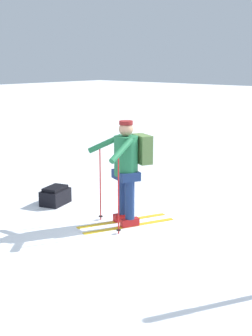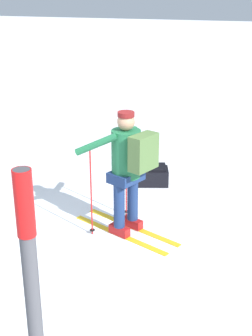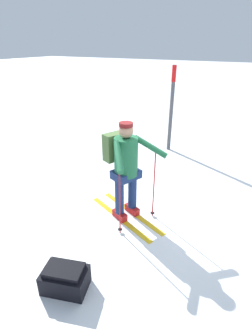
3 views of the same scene
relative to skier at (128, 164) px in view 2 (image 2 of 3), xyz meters
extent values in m
plane|color=white|center=(0.67, 0.61, -1.01)|extent=(80.00, 80.00, 0.00)
cube|color=gold|center=(0.09, 0.12, -1.00)|extent=(1.51, 0.71, 0.01)
cube|color=red|center=(0.09, 0.12, -0.94)|extent=(0.32, 0.22, 0.12)
cylinder|color=navy|center=(0.09, 0.12, -0.53)|extent=(0.15, 0.15, 0.70)
cube|color=gold|center=(-0.02, -0.14, -1.00)|extent=(1.51, 0.71, 0.01)
cube|color=red|center=(-0.02, -0.14, -0.94)|extent=(0.32, 0.22, 0.12)
cylinder|color=navy|center=(-0.02, -0.14, -0.53)|extent=(0.15, 0.15, 0.70)
cube|color=navy|center=(0.03, -0.01, -0.18)|extent=(0.47, 0.52, 0.14)
cylinder|color=#1E663D|center=(0.03, -0.01, 0.13)|extent=(0.38, 0.38, 0.63)
sphere|color=tan|center=(0.03, -0.01, 0.56)|extent=(0.23, 0.23, 0.23)
cylinder|color=maroon|center=(0.03, -0.01, 0.66)|extent=(0.22, 0.22, 0.06)
cube|color=#4C6B38|center=(-0.23, 0.10, 0.22)|extent=(0.33, 0.44, 0.46)
cylinder|color=red|center=(0.45, 0.20, -0.38)|extent=(0.02, 0.02, 1.26)
cylinder|color=black|center=(0.45, 0.20, -0.95)|extent=(0.07, 0.07, 0.01)
cylinder|color=#1E663D|center=(0.36, 0.19, 0.29)|extent=(0.57, 0.17, 0.33)
cylinder|color=red|center=(0.17, -0.46, -0.38)|extent=(0.02, 0.02, 1.26)
cylinder|color=black|center=(0.17, -0.46, -0.95)|extent=(0.07, 0.07, 0.01)
cylinder|color=#1E663D|center=(0.12, -0.39, 0.29)|extent=(0.41, 0.51, 0.33)
cube|color=black|center=(0.10, -1.71, -0.87)|extent=(0.63, 0.51, 0.28)
cube|color=black|center=(0.10, -1.71, -0.70)|extent=(0.53, 0.41, 0.06)
cylinder|color=#4C4C51|center=(-0.42, 3.36, 0.12)|extent=(0.10, 0.10, 2.27)
cylinder|color=red|center=(-0.42, 3.36, 1.05)|extent=(0.11, 0.11, 0.41)
camera|label=1|loc=(5.51, 4.80, 1.62)|focal=50.00mm
camera|label=2|loc=(-1.65, 5.44, 2.20)|focal=50.00mm
camera|label=3|loc=(1.86, -3.38, 1.80)|focal=28.00mm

